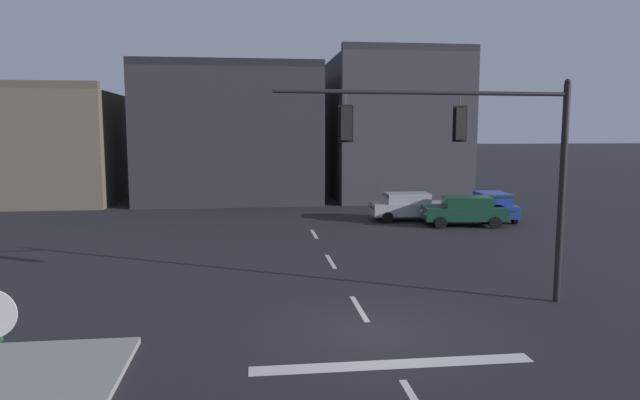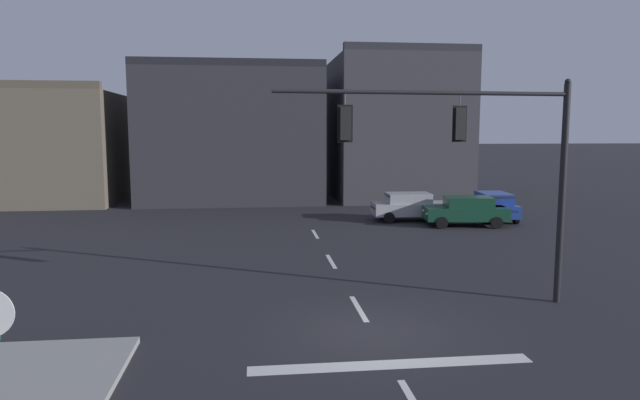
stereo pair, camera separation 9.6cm
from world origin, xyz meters
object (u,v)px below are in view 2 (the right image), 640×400
(car_lot_middle, at_px, (410,206))
(car_lot_farside, at_px, (493,205))
(signal_mast_near_side, at_px, (482,150))
(car_lot_nearside, at_px, (466,210))

(car_lot_middle, xyz_separation_m, car_lot_farside, (4.86, -0.33, 0.00))
(signal_mast_near_side, height_order, car_lot_nearside, signal_mast_near_side)
(signal_mast_near_side, relative_size, car_lot_nearside, 1.89)
(signal_mast_near_side, xyz_separation_m, car_lot_middle, (2.39, 15.81, -3.78))
(signal_mast_near_side, bearing_deg, car_lot_middle, 81.39)
(car_lot_middle, height_order, car_lot_farside, same)
(car_lot_nearside, relative_size, car_lot_farside, 1.00)
(car_lot_nearside, distance_m, car_lot_farside, 2.96)
(car_lot_nearside, xyz_separation_m, car_lot_farside, (2.33, 1.84, 0.00))
(car_lot_middle, relative_size, car_lot_farside, 0.98)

